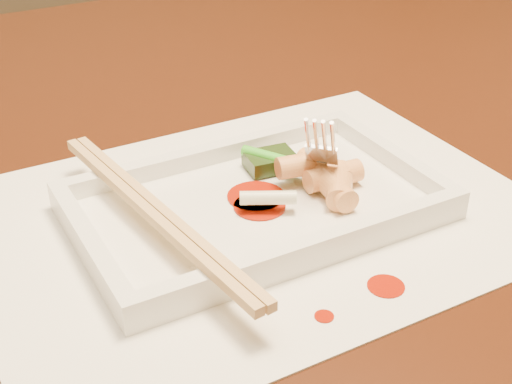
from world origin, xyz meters
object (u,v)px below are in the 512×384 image
table (146,243)px  chopstick_a (149,213)px  fork (327,83)px  placemat (256,214)px  plate_base (256,208)px

table → chopstick_a: size_ratio=5.58×
chopstick_a → fork: size_ratio=1.79×
table → placemat: (0.04, -0.14, 0.10)m
placemat → plate_base: 0.00m
chopstick_a → fork: 0.16m
plate_base → chopstick_a: 0.08m
placemat → table: bearing=104.8°
plate_base → placemat: bearing=0.0°
table → placemat: placemat is taller
table → placemat: 0.18m
table → chopstick_a: bearing=-107.1°
fork → placemat: bearing=-165.6°
table → fork: (0.11, -0.13, 0.18)m
chopstick_a → table: bearing=72.9°
table → chopstick_a: chopstick_a is taller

